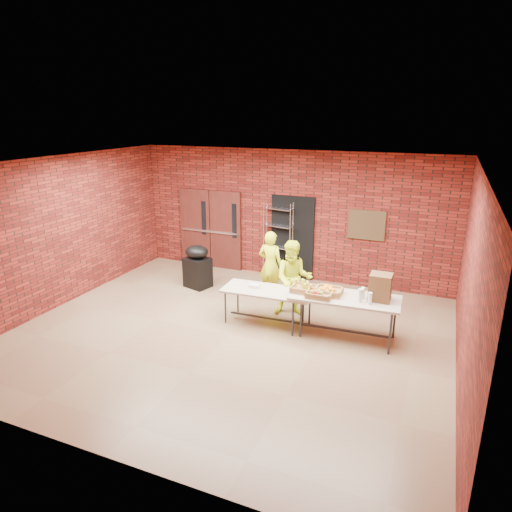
{
  "coord_description": "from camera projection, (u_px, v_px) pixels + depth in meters",
  "views": [
    {
      "loc": [
        3.5,
        -7.02,
        4.07
      ],
      "look_at": [
        -0.02,
        1.4,
        1.16
      ],
      "focal_mm": 32.0,
      "sensor_mm": 36.0,
      "label": 1
    }
  ],
  "objects": [
    {
      "name": "cup_stack_front",
      "position": [
        360.0,
        296.0,
        8.09
      ],
      "size": [
        0.08,
        0.08,
        0.25
      ],
      "primitive_type": "cylinder",
      "color": "silver",
      "rests_on": "table_right"
    },
    {
      "name": "muffin_tray",
      "position": [
        301.0,
        294.0,
        8.62
      ],
      "size": [
        0.4,
        0.4,
        0.1
      ],
      "color": "#164E14",
      "rests_on": "table_left"
    },
    {
      "name": "room",
      "position": [
        227.0,
        255.0,
        8.21
      ],
      "size": [
        8.08,
        7.08,
        3.28
      ],
      "color": "#826346",
      "rests_on": "ground"
    },
    {
      "name": "cup_stack_back",
      "position": [
        363.0,
        293.0,
        8.25
      ],
      "size": [
        0.07,
        0.07,
        0.21
      ],
      "primitive_type": "cylinder",
      "color": "silver",
      "rests_on": "table_right"
    },
    {
      "name": "volunteer_man",
      "position": [
        293.0,
        279.0,
        9.32
      ],
      "size": [
        0.92,
        0.8,
        1.6
      ],
      "primitive_type": "imported",
      "rotation": [
        0.0,
        0.0,
        0.29
      ],
      "color": "#DBEF1A",
      "rests_on": "room"
    },
    {
      "name": "volunteer_woman",
      "position": [
        270.0,
        265.0,
        10.18
      ],
      "size": [
        0.59,
        0.41,
        1.57
      ],
      "primitive_type": "imported",
      "rotation": [
        0.0,
        0.0,
        3.08
      ],
      "color": "#DBEF1A",
      "rests_on": "room"
    },
    {
      "name": "covered_grill",
      "position": [
        197.0,
        266.0,
        10.92
      ],
      "size": [
        0.68,
        0.62,
        1.04
      ],
      "rotation": [
        0.0,
        0.0,
        -0.29
      ],
      "color": "black",
      "rests_on": "room"
    },
    {
      "name": "dark_doorway",
      "position": [
        292.0,
        238.0,
        11.38
      ],
      "size": [
        1.1,
        0.06,
        2.1
      ],
      "primitive_type": "cube",
      "color": "black",
      "rests_on": "room"
    },
    {
      "name": "basket_oranges",
      "position": [
        329.0,
        291.0,
        8.46
      ],
      "size": [
        0.49,
        0.38,
        0.15
      ],
      "color": "#B07647",
      "rests_on": "table_right"
    },
    {
      "name": "basket_bananas",
      "position": [
        304.0,
        289.0,
        8.57
      ],
      "size": [
        0.46,
        0.36,
        0.14
      ],
      "color": "#B07647",
      "rests_on": "table_right"
    },
    {
      "name": "double_doors",
      "position": [
        211.0,
        229.0,
        12.21
      ],
      "size": [
        1.78,
        0.12,
        2.1
      ],
      "color": "#491B15",
      "rests_on": "room"
    },
    {
      "name": "napkin_box",
      "position": [
        254.0,
        286.0,
        9.03
      ],
      "size": [
        0.2,
        0.13,
        0.07
      ],
      "primitive_type": "cube",
      "color": "silver",
      "rests_on": "table_left"
    },
    {
      "name": "wire_rack",
      "position": [
        278.0,
        241.0,
        11.4
      ],
      "size": [
        0.75,
        0.36,
        1.95
      ],
      "primitive_type": null,
      "rotation": [
        0.0,
        0.0,
        -0.18
      ],
      "color": "#BCBCC3",
      "rests_on": "room"
    },
    {
      "name": "table_right",
      "position": [
        345.0,
        300.0,
        8.39
      ],
      "size": [
        2.03,
        0.94,
        0.82
      ],
      "rotation": [
        0.0,
        0.0,
        0.06
      ],
      "color": "#B9A58D",
      "rests_on": "room"
    },
    {
      "name": "bronze_plaque",
      "position": [
        367.0,
        225.0,
        10.56
      ],
      "size": [
        0.85,
        0.04,
        0.7
      ],
      "primitive_type": "cube",
      "color": "#422E1A",
      "rests_on": "room"
    },
    {
      "name": "basket_apples",
      "position": [
        319.0,
        294.0,
        8.32
      ],
      "size": [
        0.46,
        0.36,
        0.14
      ],
      "color": "#B07647",
      "rests_on": "table_right"
    },
    {
      "name": "coffee_dispenser",
      "position": [
        380.0,
        287.0,
        8.14
      ],
      "size": [
        0.38,
        0.34,
        0.5
      ],
      "primitive_type": "cube",
      "color": "brown",
      "rests_on": "table_right"
    },
    {
      "name": "table_left",
      "position": [
        267.0,
        293.0,
        8.95
      ],
      "size": [
        1.8,
        0.81,
        0.73
      ],
      "rotation": [
        0.0,
        0.0,
        0.05
      ],
      "color": "#B9A58D",
      "rests_on": "room"
    },
    {
      "name": "cup_stack_mid",
      "position": [
        370.0,
        298.0,
        8.01
      ],
      "size": [
        0.07,
        0.07,
        0.21
      ],
      "primitive_type": "cylinder",
      "color": "silver",
      "rests_on": "table_right"
    }
  ]
}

